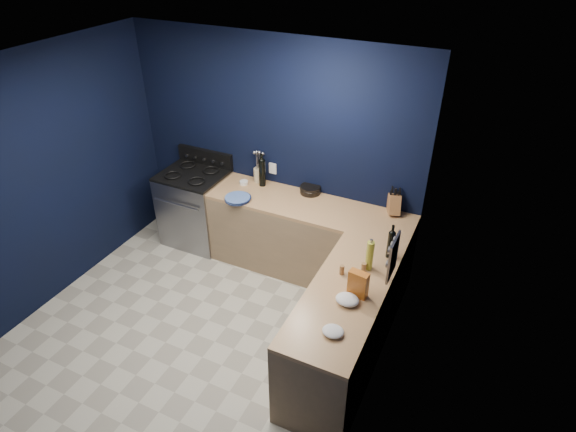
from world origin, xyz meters
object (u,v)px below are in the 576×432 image
Objects in this scene: gas_range at (196,208)px; plate_stack at (238,198)px; crouton_bag at (358,284)px; utensil_crock at (259,175)px; knife_block at (394,204)px.

plate_stack is (0.76, -0.22, 0.46)m from gas_range.
crouton_bag reaches higher than plate_stack.
utensil_crock is 1.62m from knife_block.
utensil_crock is at bearing 19.19° from gas_range.
crouton_bag reaches higher than utensil_crock.
crouton_bag is (1.70, -0.92, 0.10)m from plate_stack.
utensil_crock is at bearing 88.41° from plate_stack.
plate_stack is 1.70m from knife_block.
knife_block is 0.88× the size of crouton_bag.
gas_range is 2.77m from crouton_bag.
gas_range is at bearing 163.90° from plate_stack.
crouton_bag is (1.69, -1.41, 0.04)m from utensil_crock.
gas_range is at bearing 163.10° from crouton_bag.
utensil_crock reaches higher than plate_stack.
crouton_bag is at bearing -39.81° from utensil_crock.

